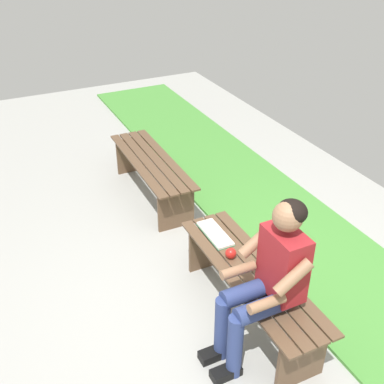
# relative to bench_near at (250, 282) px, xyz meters

# --- Properties ---
(ground_plane) EXTENTS (10.00, 7.00, 0.04)m
(ground_plane) POSITION_rel_bench_near_xyz_m (1.02, 1.00, -0.37)
(ground_plane) COLOR #9E9E99
(grass_strip) EXTENTS (9.00, 1.25, 0.03)m
(grass_strip) POSITION_rel_bench_near_xyz_m (1.02, -0.99, -0.34)
(grass_strip) COLOR #478C38
(grass_strip) RESTS_ON ground
(bench_near) EXTENTS (1.62, 0.45, 0.47)m
(bench_near) POSITION_rel_bench_near_xyz_m (0.00, 0.00, 0.00)
(bench_near) COLOR brown
(bench_near) RESTS_ON ground
(bench_far) EXTENTS (1.58, 0.45, 0.47)m
(bench_far) POSITION_rel_bench_near_xyz_m (2.04, 0.00, -0.00)
(bench_far) COLOR brown
(bench_far) RESTS_ON ground
(person_seated) EXTENTS (0.50, 0.69, 1.27)m
(person_seated) POSITION_rel_bench_near_xyz_m (-0.34, 0.10, 0.35)
(person_seated) COLOR maroon
(person_seated) RESTS_ON ground
(apple) EXTENTS (0.09, 0.09, 0.09)m
(apple) POSITION_rel_bench_near_xyz_m (0.20, 0.06, 0.16)
(apple) COLOR red
(apple) RESTS_ON bench_near
(book_open) EXTENTS (0.41, 0.16, 0.02)m
(book_open) POSITION_rel_bench_near_xyz_m (0.52, 0.03, 0.13)
(book_open) COLOR white
(book_open) RESTS_ON bench_near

